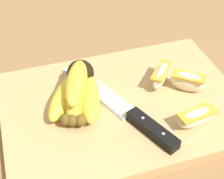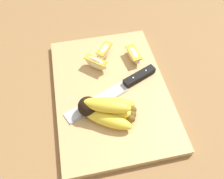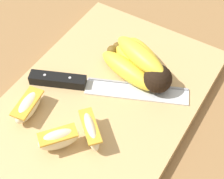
% 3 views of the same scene
% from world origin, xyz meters
% --- Properties ---
extents(ground_plane, '(6.00, 6.00, 0.00)m').
position_xyz_m(ground_plane, '(0.00, 0.00, 0.00)').
color(ground_plane, olive).
extents(cutting_board, '(0.42, 0.30, 0.02)m').
position_xyz_m(cutting_board, '(0.00, -0.00, 0.01)').
color(cutting_board, tan).
rests_on(cutting_board, ground_plane).
extents(banana_bunch, '(0.12, 0.15, 0.06)m').
position_xyz_m(banana_bunch, '(0.07, -0.03, 0.04)').
color(banana_bunch, black).
rests_on(banana_bunch, cutting_board).
extents(chefs_knife, '(0.14, 0.27, 0.02)m').
position_xyz_m(chefs_knife, '(-0.00, 0.04, 0.03)').
color(chefs_knife, silver).
rests_on(chefs_knife, cutting_board).
extents(apple_wedge_near, '(0.06, 0.06, 0.04)m').
position_xyz_m(apple_wedge_near, '(-0.12, 0.01, 0.04)').
color(apple_wedge_near, beige).
rests_on(apple_wedge_near, cutting_board).
extents(apple_wedge_middle, '(0.06, 0.07, 0.04)m').
position_xyz_m(apple_wedge_middle, '(-0.08, -0.03, 0.04)').
color(apple_wedge_middle, beige).
rests_on(apple_wedge_middle, cutting_board).
extents(apple_wedge_far, '(0.07, 0.04, 0.03)m').
position_xyz_m(apple_wedge_far, '(-0.10, 0.09, 0.04)').
color(apple_wedge_far, beige).
rests_on(apple_wedge_far, cutting_board).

